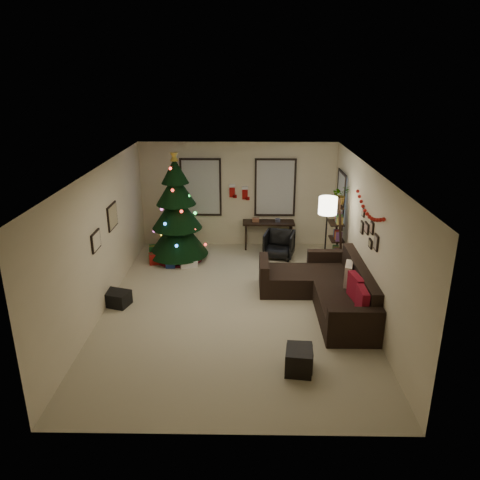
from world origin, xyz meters
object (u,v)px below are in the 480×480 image
(sofa, at_px, (327,290))
(desk, at_px, (268,225))
(christmas_tree, at_px, (177,215))
(desk_chair, at_px, (279,245))
(bookshelf, at_px, (337,234))

(sofa, bearing_deg, desk, 108.39)
(sofa, bearing_deg, christmas_tree, 144.63)
(desk_chair, distance_m, bookshelf, 1.55)
(christmas_tree, xyz_separation_m, desk, (2.23, 0.80, -0.49))
(christmas_tree, distance_m, desk_chair, 2.60)
(bookshelf, bearing_deg, desk, 137.79)
(sofa, xyz_separation_m, desk_chair, (-0.79, 2.46, 0.04))
(sofa, height_order, desk, sofa)
(desk_chair, bearing_deg, desk, 123.54)
(sofa, relative_size, desk_chair, 4.36)
(christmas_tree, xyz_separation_m, bookshelf, (3.74, -0.57, -0.26))
(christmas_tree, bearing_deg, bookshelf, -8.69)
(desk_chair, bearing_deg, christmas_tree, -163.38)
(sofa, relative_size, desk, 2.18)
(sofa, distance_m, desk, 3.30)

